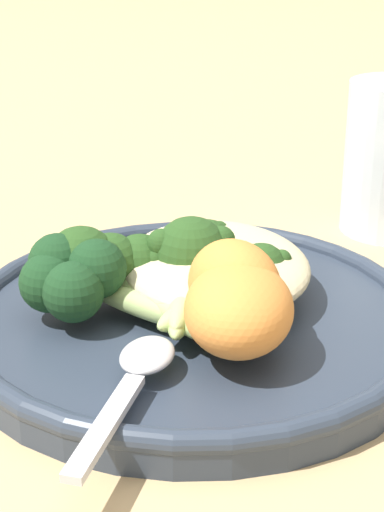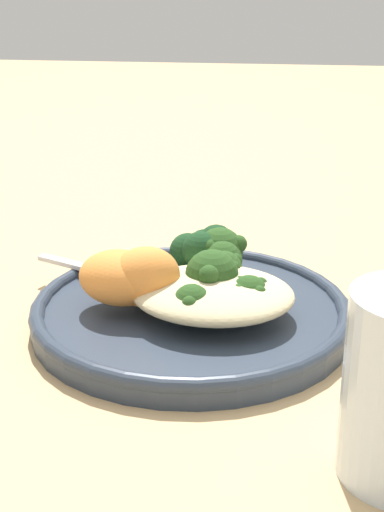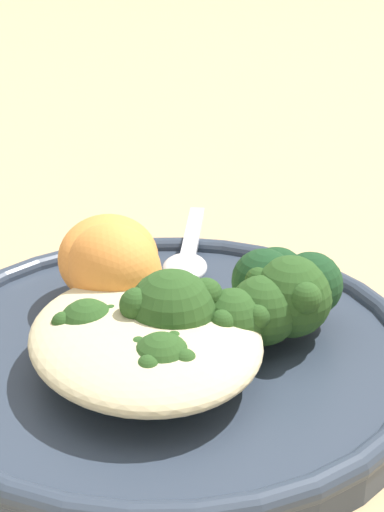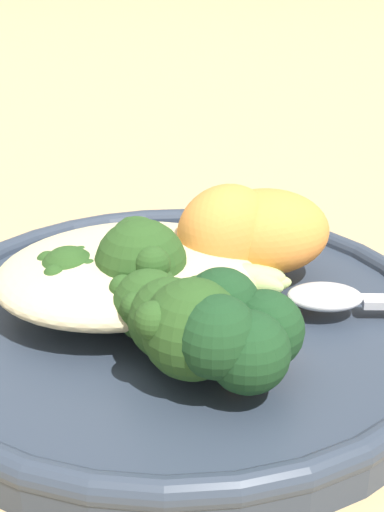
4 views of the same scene
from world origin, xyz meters
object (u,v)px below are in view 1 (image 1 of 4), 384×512
at_px(broccoli_stalk_4, 128,277).
at_px(sweet_potato_chunk_0, 234,286).
at_px(broccoli_stalk_0, 238,284).
at_px(broccoli_stalk_1, 200,268).
at_px(broccoli_stalk_3, 150,275).
at_px(sweet_potato_chunk_1, 239,309).
at_px(broccoli_stalk_2, 191,260).
at_px(spoon, 138,371).
at_px(quinoa_mound, 215,265).
at_px(kale_tuft, 73,277).
at_px(plate, 194,321).
at_px(broccoli_stalk_5, 92,268).

bearing_deg(broccoli_stalk_4, sweet_potato_chunk_0, -160.20).
relative_size(broccoli_stalk_0, broccoli_stalk_1, 0.72).
height_order(broccoli_stalk_3, sweet_potato_chunk_1, sweet_potato_chunk_1).
distance_m(broccoli_stalk_4, sweet_potato_chunk_1, 0.08).
xyz_separation_m(broccoli_stalk_2, spoon, (0.09, -0.04, -0.02)).
height_order(broccoli_stalk_2, spoon, broccoli_stalk_2).
height_order(quinoa_mound, broccoli_stalk_1, broccoli_stalk_1).
height_order(broccoli_stalk_3, sweet_potato_chunk_0, sweet_potato_chunk_0).
bearing_deg(broccoli_stalk_0, kale_tuft, 136.78).
distance_m(broccoli_stalk_1, broccoli_stalk_4, 0.04).
bearing_deg(broccoli_stalk_0, broccoli_stalk_3, 123.71).
height_order(broccoli_stalk_4, spoon, broccoli_stalk_4).
height_order(broccoli_stalk_1, spoon, broccoli_stalk_1).
bearing_deg(sweet_potato_chunk_1, broccoli_stalk_4, -139.74).
distance_m(broccoli_stalk_0, broccoli_stalk_1, 0.03).
xyz_separation_m(plate, sweet_potato_chunk_1, (0.05, 0.02, 0.03)).
bearing_deg(sweet_potato_chunk_1, broccoli_stalk_1, -172.71).
relative_size(broccoli_stalk_0, broccoli_stalk_3, 0.87).
xyz_separation_m(plate, broccoli_stalk_1, (-0.02, 0.01, 0.02)).
xyz_separation_m(quinoa_mound, broccoli_stalk_0, (0.02, 0.01, -0.00)).
bearing_deg(quinoa_mound, broccoli_stalk_3, -73.80).
relative_size(broccoli_stalk_0, sweet_potato_chunk_0, 1.55).
height_order(quinoa_mound, sweet_potato_chunk_0, sweet_potato_chunk_0).
height_order(broccoli_stalk_4, sweet_potato_chunk_0, sweet_potato_chunk_0).
height_order(broccoli_stalk_1, sweet_potato_chunk_1, sweet_potato_chunk_1).
bearing_deg(broccoli_stalk_5, plate, -148.93).
distance_m(quinoa_mound, spoon, 0.11).
height_order(plate, broccoli_stalk_3, broccoli_stalk_3).
bearing_deg(quinoa_mound, sweet_potato_chunk_1, 0.21).
xyz_separation_m(sweet_potato_chunk_0, kale_tuft, (-0.03, -0.08, -0.00)).
relative_size(quinoa_mound, sweet_potato_chunk_1, 1.88).
xyz_separation_m(broccoli_stalk_0, broccoli_stalk_3, (-0.01, -0.05, 0.00)).
distance_m(broccoli_stalk_0, broccoli_stalk_5, 0.08).
bearing_deg(spoon, broccoli_stalk_1, 178.72).
height_order(broccoli_stalk_3, broccoli_stalk_5, broccoli_stalk_5).
bearing_deg(broccoli_stalk_4, spoon, 145.89).
bearing_deg(sweet_potato_chunk_0, spoon, -50.62).
bearing_deg(broccoli_stalk_3, plate, -133.33).
height_order(broccoli_stalk_0, kale_tuft, kale_tuft).
height_order(plate, broccoli_stalk_0, broccoli_stalk_0).
distance_m(broccoli_stalk_1, sweet_potato_chunk_0, 0.05).
distance_m(sweet_potato_chunk_0, spoon, 0.07).
height_order(broccoli_stalk_1, broccoli_stalk_4, broccoli_stalk_4).
relative_size(plate, broccoli_stalk_5, 2.81).
relative_size(broccoli_stalk_1, sweet_potato_chunk_1, 1.76).
relative_size(broccoli_stalk_1, spoon, 1.07).
bearing_deg(broccoli_stalk_0, broccoli_stalk_1, 87.58).
height_order(broccoli_stalk_2, broccoli_stalk_3, broccoli_stalk_2).
distance_m(broccoli_stalk_0, sweet_potato_chunk_0, 0.03).
relative_size(broccoli_stalk_0, spoon, 0.77).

